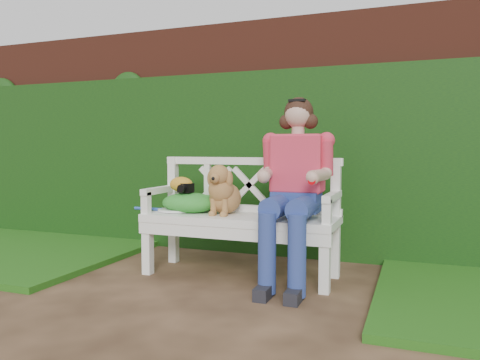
% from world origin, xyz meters
% --- Properties ---
extents(ground, '(60.00, 60.00, 0.00)m').
position_xyz_m(ground, '(0.00, 0.00, 0.00)').
color(ground, black).
extents(brick_wall, '(10.00, 0.30, 2.20)m').
position_xyz_m(brick_wall, '(0.00, 1.90, 1.10)').
color(brick_wall, '#5B261A').
rests_on(brick_wall, ground).
extents(ivy_hedge, '(10.00, 0.18, 1.70)m').
position_xyz_m(ivy_hedge, '(0.00, 1.68, 0.85)').
color(ivy_hedge, '#19470E').
rests_on(ivy_hedge, ground).
extents(grass_left, '(2.60, 2.00, 0.05)m').
position_xyz_m(grass_left, '(-2.40, 0.90, 0.03)').
color(grass_left, '#103E0C').
rests_on(grass_left, ground).
extents(garden_bench, '(1.59, 0.62, 0.48)m').
position_xyz_m(garden_bench, '(0.07, 0.86, 0.24)').
color(garden_bench, white).
rests_on(garden_bench, ground).
extents(seated_woman, '(0.77, 0.89, 1.33)m').
position_xyz_m(seated_woman, '(0.51, 0.84, 0.66)').
color(seated_woman, '#C93D3E').
rests_on(seated_woman, ground).
extents(dog, '(0.31, 0.39, 0.39)m').
position_xyz_m(dog, '(-0.06, 0.85, 0.68)').
color(dog, brown).
rests_on(dog, garden_bench).
extents(tennis_racket, '(0.59, 0.42, 0.03)m').
position_xyz_m(tennis_racket, '(-0.51, 0.83, 0.49)').
color(tennis_racket, silver).
rests_on(tennis_racket, garden_bench).
extents(green_bag, '(0.47, 0.36, 0.16)m').
position_xyz_m(green_bag, '(-0.37, 0.87, 0.56)').
color(green_bag, '#1E6627').
rests_on(green_bag, garden_bench).
extents(camera_item, '(0.12, 0.10, 0.07)m').
position_xyz_m(camera_item, '(-0.39, 0.84, 0.68)').
color(camera_item, black).
rests_on(camera_item, green_bag).
extents(baseball_glove, '(0.24, 0.21, 0.12)m').
position_xyz_m(baseball_glove, '(-0.45, 0.87, 0.70)').
color(baseball_glove, '#C78A21').
rests_on(baseball_glove, green_bag).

